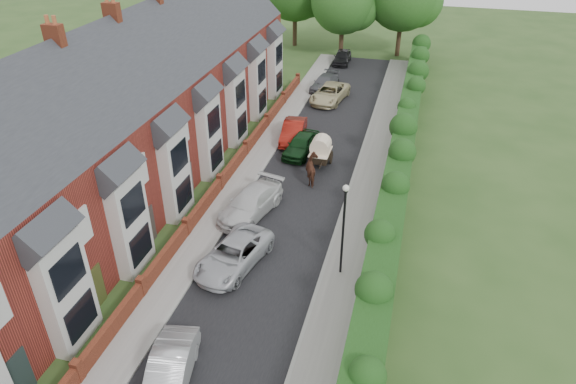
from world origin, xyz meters
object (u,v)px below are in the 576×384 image
car_red (293,131)px  car_beige (330,93)px  lamppost (344,219)px  car_silver_b (234,254)px  car_grey (325,83)px  car_silver_a (169,372)px  horse_cart (321,149)px  car_black (342,57)px  horse (313,170)px  car_white (251,203)px  car_green (301,144)px

car_red → car_beige: size_ratio=0.85×
lamppost → car_silver_b: lamppost is taller
lamppost → car_grey: 26.24m
car_silver_a → horse_cart: horse_cart is taller
car_silver_b → car_black: size_ratio=1.23×
lamppost → car_silver_a: bearing=-122.5°
car_red → car_black: size_ratio=1.08×
horse → car_black: bearing=-106.3°
horse → car_silver_b: bearing=55.7°
car_white → car_silver_b: bearing=-68.1°
car_black → car_red: bearing=-92.4°
car_black → horse_cart: 23.05m
car_beige → horse: horse is taller
car_red → car_black: (0.30, 19.47, -0.03)m
car_white → car_green: (1.01, 8.29, -0.02)m
car_grey → car_silver_a: bearing=-81.1°
car_white → car_red: (-0.11, 10.29, -0.02)m
car_silver_b → car_red: bearing=105.7°
car_black → car_silver_a: bearing=-90.8°
car_black → car_silver_b: bearing=-90.8°
car_silver_b → car_red: 14.98m
car_red → horse: size_ratio=2.12×
car_green → car_black: size_ratio=1.04×
car_red → car_grey: 11.20m
car_silver_a → car_grey: bearing=80.2°
car_green → car_silver_b: bearing=-83.8°
car_beige → car_grey: car_beige is taller
lamppost → car_grey: lamppost is taller
car_silver_b → car_grey: size_ratio=1.11×
car_white → lamppost: bearing=-19.4°
horse → car_silver_a: bearing=61.5°
car_black → horse_cart: bearing=-85.3°
car_white → car_black: bearing=103.3°
car_black → horse: 25.25m
car_red → horse_cart: horse_cart is taller
car_white → car_black: size_ratio=1.26×
car_silver_a → car_green: (0.23, 20.40, 0.01)m
car_green → car_black: (-0.82, 21.47, -0.03)m
car_silver_b → horse_cart: horse_cart is taller
car_silver_a → horse_cart: 19.07m
lamppost → horse_cart: lamppost is taller
car_green → horse_cart: (1.68, -1.44, 0.54)m
car_silver_b → car_black: bearing=103.5°
car_green → horse_cart: bearing=-32.9°
car_silver_a → lamppost: bearing=46.3°
car_grey → horse_cart: bearing=-72.0°
car_white → car_grey: bearing=103.7°
car_red → horse_cart: size_ratio=1.43×
car_white → car_beige: size_ratio=1.00×
car_grey → lamppost: bearing=-69.1°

